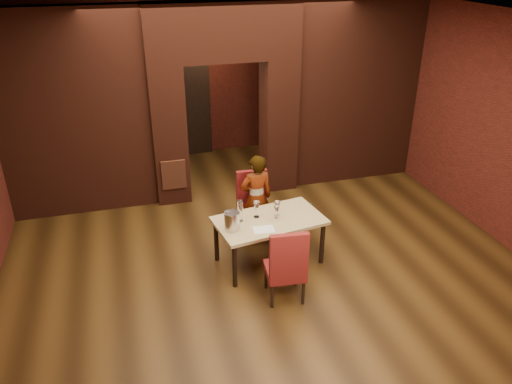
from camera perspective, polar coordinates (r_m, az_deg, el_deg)
floor at (r=7.27m, az=0.18°, el=-6.51°), size 8.00×8.00×0.00m
ceiling at (r=6.15m, az=0.22°, el=19.37°), size 7.00×8.00×0.04m
wall_back at (r=10.28m, az=-6.13°, el=13.07°), size 7.00×0.04×3.20m
wall_front at (r=3.45m, az=19.95°, el=-18.78°), size 7.00×0.04×3.20m
wall_right at (r=8.18m, az=24.70°, el=7.26°), size 0.04×8.00×3.20m
pillar_left at (r=8.38m, az=-9.94°, el=6.49°), size 0.55×0.55×2.30m
pillar_right at (r=8.76m, az=2.58°, el=7.74°), size 0.55×0.55×2.30m
lintel at (r=8.13m, az=-3.88°, el=17.87°), size 2.45×0.55×0.90m
wing_wall_left at (r=8.24m, az=-20.06°, el=8.22°), size 2.28×0.35×3.20m
wing_wall_right at (r=9.15m, az=11.23°, el=11.04°), size 2.28×0.35×3.20m
vent_panel at (r=8.33m, az=-9.37°, el=1.95°), size 0.40×0.03×0.50m
rear_door at (r=10.31m, az=-8.14°, el=9.82°), size 0.90×0.08×2.10m
rear_door_frame at (r=10.27m, az=-8.10°, el=9.76°), size 1.02×0.04×2.22m
dining_table at (r=6.84m, az=1.50°, el=-5.57°), size 1.54×1.01×0.67m
chair_far at (r=7.33m, az=-0.16°, el=-1.68°), size 0.47×0.47×1.00m
chair_near at (r=6.11m, az=3.32°, el=-7.99°), size 0.51×0.51×1.01m
person_seated at (r=7.22m, az=0.03°, el=-0.68°), size 0.50×0.35×1.33m
wine_glass_a at (r=6.66m, az=0.05°, el=-2.01°), size 0.09×0.09×0.23m
wine_glass_b at (r=6.70m, az=2.42°, el=-1.92°), size 0.09×0.09×0.21m
wine_glass_c at (r=6.64m, az=2.37°, el=-2.34°), size 0.08×0.08×0.19m
tasting_sheet at (r=6.42m, az=0.89°, el=-4.32°), size 0.28×0.22×0.00m
wine_bucket at (r=6.38m, az=-2.74°, el=-3.33°), size 0.20×0.20×0.25m
water_bottle at (r=6.56m, az=-1.83°, el=-2.11°), size 0.07×0.07×0.31m
potted_plant at (r=7.79m, az=4.93°, el=-2.50°), size 0.46×0.44×0.40m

